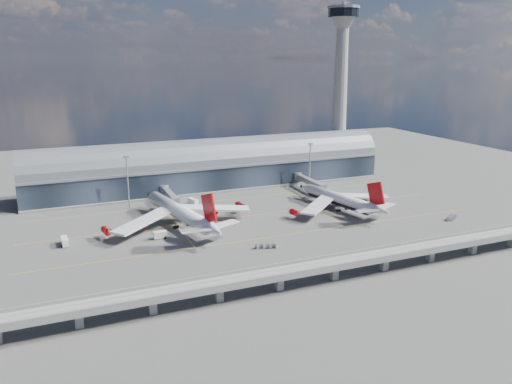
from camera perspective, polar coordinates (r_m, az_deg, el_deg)
name	(u,v)px	position (r m, az deg, el deg)	size (l,w,h in m)	color
ground	(267,229)	(215.12, 1.31, -4.21)	(500.00, 500.00, 0.00)	#474744
taxi_lines	(249,214)	(234.48, -0.86, -2.57)	(200.00, 80.12, 0.01)	gold
terminal	(212,167)	(282.60, -5.05, 2.81)	(200.00, 30.00, 28.00)	#1C2430
control_tower	(340,91)	(317.04, 9.60, 11.35)	(19.00, 19.00, 103.00)	gray
guideway	(335,264)	(167.74, 8.96, -8.18)	(220.00, 8.50, 7.20)	gray
floodlight_mast_left	(128,180)	(249.60, -14.45, 1.29)	(3.00, 0.70, 25.70)	gray
floodlight_mast_right	(310,164)	(280.52, 6.18, 3.17)	(3.00, 0.70, 25.70)	gray
airliner_left	(181,213)	(218.94, -8.62, -2.34)	(66.81, 70.35, 21.56)	white
airliner_right	(340,200)	(244.03, 9.62, -0.86)	(57.06, 59.72, 19.07)	white
jet_bridge_left	(169,194)	(253.12, -9.90, -0.24)	(4.40, 28.00, 7.25)	gray
jet_bridge_right	(308,181)	(277.77, 5.99, 1.27)	(4.40, 32.00, 7.25)	gray
service_truck_0	(65,241)	(210.04, -21.01, -5.29)	(2.96, 7.35, 2.98)	silver
service_truck_1	(160,235)	(206.83, -10.92, -4.84)	(5.41, 2.85, 3.08)	silver
service_truck_2	(204,223)	(219.77, -5.92, -3.51)	(7.19, 3.62, 2.51)	silver
service_truck_3	(369,199)	(260.24, 12.78, -0.79)	(4.80, 6.86, 3.10)	silver
service_truck_4	(319,203)	(248.80, 7.22, -1.29)	(3.36, 5.44, 2.93)	silver
service_truck_5	(193,201)	(251.86, -7.21, -1.08)	(4.35, 6.57, 2.96)	silver
cargo_train_0	(267,246)	(193.59, 1.30, -6.19)	(9.41, 4.42, 1.57)	gray
cargo_train_1	(371,255)	(189.66, 13.05, -7.00)	(11.56, 5.17, 1.92)	gray
cargo_train_2	(452,217)	(243.80, 21.47, -2.71)	(7.95, 5.63, 1.83)	gray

